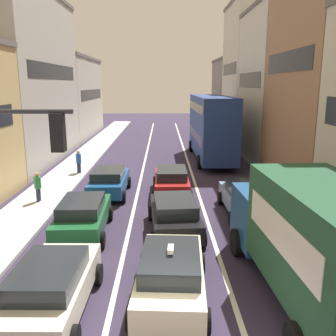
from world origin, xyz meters
TOP-DOWN VIEW (x-y plane):
  - sidewalk_left at (-6.70, 20.00)m, footprint 2.60×64.00m
  - lane_stripe_left at (-1.70, 20.00)m, footprint 0.16×60.00m
  - lane_stripe_right at (1.70, 20.00)m, footprint 0.16×60.00m
  - building_row_left at (-12.00, 22.36)m, footprint 7.20×43.90m
  - building_row_right at (9.90, 21.98)m, footprint 7.20×43.90m
  - removalist_box_truck at (3.70, 2.11)m, footprint 3.01×7.81m
  - taxi_centre_lane_front at (-0.06, 2.26)m, footprint 2.27×4.40m
  - sedan_left_lane_front at (-3.22, 1.61)m, footprint 2.13×4.33m
  - sedan_centre_lane_second at (0.20, 7.05)m, footprint 2.30×4.41m
  - wagon_left_lane_second at (-3.52, 7.01)m, footprint 2.17×4.36m
  - hatchback_centre_lane_third at (0.20, 12.44)m, footprint 2.08×4.31m
  - sedan_left_lane_third at (-3.22, 12.40)m, footprint 2.09×4.31m
  - sedan_right_lane_behind_truck at (3.59, 9.18)m, footprint 2.13×4.34m
  - bus_mid_queue_primary at (3.56, 21.89)m, footprint 2.90×10.53m
  - pedestrian_near_kerb at (-5.91, 17.06)m, footprint 0.41×0.41m
  - pedestrian_mid_sidewalk at (-6.61, 10.90)m, footprint 0.34×0.54m

SIDE VIEW (x-z plane):
  - lane_stripe_left at x=-1.70m, z-range 0.00..0.01m
  - lane_stripe_right at x=1.70m, z-range 0.00..0.01m
  - sidewalk_left at x=-6.70m, z-range 0.00..0.14m
  - sedan_left_lane_front at x=-3.22m, z-range 0.05..1.54m
  - sedan_centre_lane_second at x=0.20m, z-range 0.05..1.54m
  - wagon_left_lane_second at x=-3.52m, z-range 0.05..1.54m
  - hatchback_centre_lane_third at x=0.20m, z-range 0.05..1.54m
  - sedan_left_lane_third at x=-3.22m, z-range 0.05..1.54m
  - sedan_right_lane_behind_truck at x=3.59m, z-range 0.05..1.54m
  - taxi_centre_lane_front at x=-0.06m, z-range -0.03..1.63m
  - pedestrian_near_kerb at x=-5.91m, z-range 0.12..1.78m
  - pedestrian_mid_sidewalk at x=-6.61m, z-range 0.12..1.78m
  - removalist_box_truck at x=3.70m, z-range 0.18..3.76m
  - bus_mid_queue_primary at x=3.56m, z-range 0.30..5.36m
  - building_row_left at x=-12.00m, z-range -1.20..11.63m
  - building_row_right at x=9.90m, z-range -1.01..12.76m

